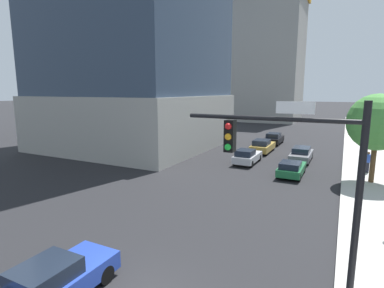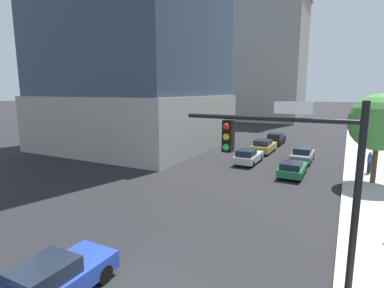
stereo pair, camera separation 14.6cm
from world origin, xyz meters
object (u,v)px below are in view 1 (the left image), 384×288
Objects in this scene: car_green at (291,168)px; construction_building at (270,48)px; car_blue at (53,283)px; car_gray at (301,154)px; car_gold at (262,146)px; car_black at (274,139)px; traffic_light_pole at (297,167)px; pedestrian_blue_shirt at (368,162)px; street_tree at (377,122)px; car_silver at (247,156)px.

construction_building is at bearing 105.29° from car_green.
car_blue is (8.06, -64.46, -15.29)m from construction_building.
car_gold is at bearing 151.03° from car_gray.
car_gray is at bearing -62.25° from car_black.
construction_building reaches higher than car_blue.
car_gray is (-2.35, 21.22, -3.82)m from traffic_light_pole.
pedestrian_blue_shirt reaches higher than car_green.
car_gold is at bearing -77.79° from construction_building.
car_black is (-4.41, 14.32, 0.08)m from car_green.
street_tree is at bearing -44.14° from car_gray.
car_blue reaches higher than car_green.
street_tree is at bearing 5.20° from car_green.
car_silver is 0.92× the size of car_gold.
traffic_light_pole is 30.61m from car_black.
car_black is at bearing 117.75° from car_gray.
traffic_light_pole is 15.94m from car_green.
traffic_light_pole is at bearing -77.13° from car_black.
car_silver is 5.88m from car_gold.
car_blue is at bearing -90.00° from car_black.
car_gray is 6.06m from pedestrian_blue_shirt.
car_black is at bearing 107.12° from car_green.
pedestrian_blue_shirt is (9.88, -10.97, 0.32)m from car_black.
street_tree is 4.51m from pedestrian_blue_shirt.
construction_building is 46.48m from car_silver.
street_tree is 1.39× the size of car_gray.
street_tree is 3.68× the size of pedestrian_blue_shirt.
pedestrian_blue_shirt is (5.47, -2.59, 0.35)m from car_gray.
pedestrian_blue_shirt is at bearing 4.90° from car_silver.
construction_building is at bearing 104.44° from car_black.
car_green is 5.94m from car_gray.
car_gray is (12.47, -39.69, -15.33)m from construction_building.
car_gold reaches higher than car_green.
car_green is at bearing -74.71° from construction_building.
traffic_light_pole is 1.47× the size of car_blue.
car_blue is (-6.76, -3.54, -3.78)m from traffic_light_pole.
car_silver is at bearing 90.00° from car_blue.
car_blue is at bearing -100.10° from car_gray.
car_gray is 1.09× the size of car_black.
pedestrian_blue_shirt reaches higher than car_gray.
pedestrian_blue_shirt is (9.88, 0.85, 0.35)m from car_silver.
car_gold is at bearing 90.00° from car_silver.
street_tree reaches higher than car_gray.
car_gold is at bearing -90.00° from car_black.
construction_building reaches higher than car_silver.
car_black reaches higher than car_silver.
car_green is at bearing 98.75° from traffic_light_pole.
car_gold is (0.00, 5.88, 0.03)m from car_silver.
street_tree is 22.11m from car_blue.
car_silver is (8.06, -43.13, -15.33)m from construction_building.
pedestrian_blue_shirt is at bearing 31.49° from car_green.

